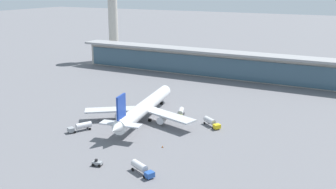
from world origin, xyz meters
name	(u,v)px	position (x,y,z in m)	size (l,w,h in m)	color
ground_plane	(154,119)	(0.00, 0.00, 0.00)	(1200.00, 1200.00, 0.00)	slate
airliner_on_stand	(144,108)	(-3.25, -2.01, 4.89)	(44.22, 58.11, 15.52)	white
service_truck_near_nose_blue	(142,168)	(19.24, -41.05, 1.71)	(8.77, 5.56, 2.95)	#234C9E
service_truck_under_wing_yellow	(211,122)	(22.62, 3.12, 1.71)	(8.30, 6.84, 2.95)	yellow
service_truck_mid_apron_grey	(81,126)	(-17.26, -22.91, 1.71)	(6.18, 8.60, 2.95)	gray
service_truck_by_tail_olive	(180,113)	(7.72, 7.78, 1.71)	(4.95, 8.86, 2.95)	olive
service_truck_on_taxiway_grey	(97,163)	(5.27, -42.87, 0.87)	(3.15, 2.25, 2.05)	gray
service_truck_at_far_stand_blue	(130,109)	(-14.00, 4.23, 0.81)	(5.24, 6.20, 2.70)	#234C9E
terminal_building	(224,64)	(0.00, 80.02, 7.87)	(183.60, 12.80, 15.20)	#B2ADA3
control_tower	(113,10)	(-87.10, 97.58, 34.18)	(12.00, 12.00, 62.47)	#B2ADA3
safety_cone_alpha	(163,147)	(15.84, -22.46, 0.32)	(0.62, 0.62, 0.70)	orange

